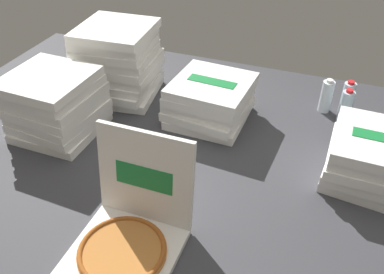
{
  "coord_description": "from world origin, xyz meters",
  "views": [
    {
      "loc": [
        0.53,
        -1.36,
        1.3
      ],
      "look_at": [
        -0.02,
        0.1,
        0.14
      ],
      "focal_mm": 38.35,
      "sensor_mm": 36.0,
      "label": 1
    }
  ],
  "objects_px": {
    "water_bottle_1": "(346,107)",
    "pizza_stack_right_mid": "(210,100)",
    "pizza_stack_center_far": "(56,104)",
    "pizza_stack_left_far": "(376,159)",
    "water_bottle_0": "(326,96)",
    "water_bottle_2": "(347,98)",
    "pizza_stack_center_near": "(119,62)",
    "open_pizza_box": "(129,230)"
  },
  "relations": [
    {
      "from": "pizza_stack_center_near",
      "to": "water_bottle_1",
      "type": "height_order",
      "value": "pizza_stack_center_near"
    },
    {
      "from": "pizza_stack_left_far",
      "to": "water_bottle_2",
      "type": "xyz_separation_m",
      "value": [
        -0.15,
        0.55,
        -0.03
      ]
    },
    {
      "from": "open_pizza_box",
      "to": "pizza_stack_center_near",
      "type": "bearing_deg",
      "value": 120.01
    },
    {
      "from": "water_bottle_0",
      "to": "water_bottle_2",
      "type": "xyz_separation_m",
      "value": [
        0.11,
        0.02,
        0.0
      ]
    },
    {
      "from": "pizza_stack_center_far",
      "to": "water_bottle_1",
      "type": "relative_size",
      "value": 2.24
    },
    {
      "from": "pizza_stack_left_far",
      "to": "water_bottle_0",
      "type": "height_order",
      "value": "pizza_stack_left_far"
    },
    {
      "from": "pizza_stack_right_mid",
      "to": "water_bottle_0",
      "type": "relative_size",
      "value": 2.23
    },
    {
      "from": "pizza_stack_left_far",
      "to": "pizza_stack_center_near",
      "type": "bearing_deg",
      "value": 168.87
    },
    {
      "from": "pizza_stack_center_far",
      "to": "water_bottle_2",
      "type": "height_order",
      "value": "pizza_stack_center_far"
    },
    {
      "from": "water_bottle_1",
      "to": "pizza_stack_right_mid",
      "type": "bearing_deg",
      "value": -161.16
    },
    {
      "from": "pizza_stack_right_mid",
      "to": "open_pizza_box",
      "type": "bearing_deg",
      "value": -90.3
    },
    {
      "from": "open_pizza_box",
      "to": "pizza_stack_right_mid",
      "type": "bearing_deg",
      "value": 89.7
    },
    {
      "from": "water_bottle_2",
      "to": "water_bottle_1",
      "type": "bearing_deg",
      "value": -91.07
    },
    {
      "from": "pizza_stack_left_far",
      "to": "pizza_stack_center_near",
      "type": "relative_size",
      "value": 0.95
    },
    {
      "from": "pizza_stack_left_far",
      "to": "water_bottle_1",
      "type": "height_order",
      "value": "pizza_stack_left_far"
    },
    {
      "from": "open_pizza_box",
      "to": "pizza_stack_center_near",
      "type": "height_order",
      "value": "pizza_stack_center_near"
    },
    {
      "from": "pizza_stack_center_near",
      "to": "water_bottle_0",
      "type": "distance_m",
      "value": 1.22
    },
    {
      "from": "water_bottle_0",
      "to": "pizza_stack_right_mid",
      "type": "bearing_deg",
      "value": -151.98
    },
    {
      "from": "water_bottle_1",
      "to": "water_bottle_2",
      "type": "xyz_separation_m",
      "value": [
        0.0,
        0.1,
        0.0
      ]
    },
    {
      "from": "pizza_stack_right_mid",
      "to": "water_bottle_0",
      "type": "height_order",
      "value": "pizza_stack_right_mid"
    },
    {
      "from": "open_pizza_box",
      "to": "water_bottle_0",
      "type": "xyz_separation_m",
      "value": [
        0.6,
        1.26,
        0.01
      ]
    },
    {
      "from": "pizza_stack_right_mid",
      "to": "pizza_stack_center_far",
      "type": "xyz_separation_m",
      "value": [
        -0.71,
        -0.39,
        0.05
      ]
    },
    {
      "from": "pizza_stack_center_far",
      "to": "water_bottle_0",
      "type": "bearing_deg",
      "value": 28.29
    },
    {
      "from": "pizza_stack_center_far",
      "to": "water_bottle_0",
      "type": "distance_m",
      "value": 1.49
    },
    {
      "from": "water_bottle_1",
      "to": "pizza_stack_center_near",
      "type": "bearing_deg",
      "value": -172.65
    },
    {
      "from": "water_bottle_2",
      "to": "water_bottle_0",
      "type": "bearing_deg",
      "value": -168.99
    },
    {
      "from": "pizza_stack_left_far",
      "to": "pizza_stack_right_mid",
      "type": "height_order",
      "value": "same"
    },
    {
      "from": "pizza_stack_left_far",
      "to": "open_pizza_box",
      "type": "bearing_deg",
      "value": -139.89
    },
    {
      "from": "open_pizza_box",
      "to": "water_bottle_2",
      "type": "bearing_deg",
      "value": 60.91
    },
    {
      "from": "pizza_stack_left_far",
      "to": "pizza_stack_center_near",
      "type": "height_order",
      "value": "pizza_stack_center_near"
    },
    {
      "from": "pizza_stack_center_near",
      "to": "water_bottle_2",
      "type": "distance_m",
      "value": 1.33
    },
    {
      "from": "pizza_stack_center_near",
      "to": "pizza_stack_center_far",
      "type": "relative_size",
      "value": 1.03
    },
    {
      "from": "water_bottle_0",
      "to": "water_bottle_2",
      "type": "bearing_deg",
      "value": 11.01
    },
    {
      "from": "pizza_stack_left_far",
      "to": "water_bottle_0",
      "type": "xyz_separation_m",
      "value": [
        -0.27,
        0.53,
        -0.03
      ]
    },
    {
      "from": "pizza_stack_center_far",
      "to": "water_bottle_1",
      "type": "xyz_separation_m",
      "value": [
        1.42,
        0.63,
        -0.07
      ]
    },
    {
      "from": "pizza_stack_center_near",
      "to": "water_bottle_1",
      "type": "bearing_deg",
      "value": 7.35
    },
    {
      "from": "water_bottle_0",
      "to": "water_bottle_1",
      "type": "bearing_deg",
      "value": -34.44
    },
    {
      "from": "pizza_stack_right_mid",
      "to": "pizza_stack_center_far",
      "type": "distance_m",
      "value": 0.82
    },
    {
      "from": "pizza_stack_right_mid",
      "to": "water_bottle_1",
      "type": "bearing_deg",
      "value": 18.84
    },
    {
      "from": "water_bottle_2",
      "to": "pizza_stack_center_far",
      "type": "bearing_deg",
      "value": -152.93
    },
    {
      "from": "water_bottle_0",
      "to": "open_pizza_box",
      "type": "bearing_deg",
      "value": -115.49
    },
    {
      "from": "pizza_stack_center_near",
      "to": "water_bottle_2",
      "type": "bearing_deg",
      "value": 11.53
    }
  ]
}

